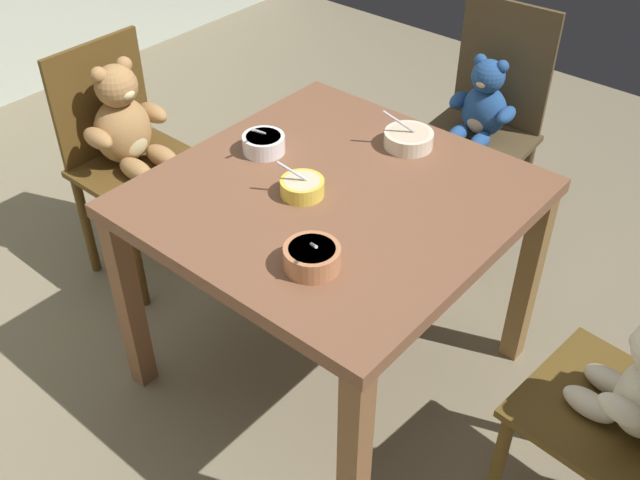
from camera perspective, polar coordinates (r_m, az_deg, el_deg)
ground_plane at (r=2.57m, az=0.86°, el=-9.85°), size 5.20×5.20×0.04m
dining_table at (r=2.14m, az=1.02°, el=1.71°), size 0.98×0.97×0.72m
teddy_chair_far_center at (r=2.73m, az=-14.71°, el=7.76°), size 0.42×0.36×0.88m
teddy_chair_near_right at (r=2.88m, az=12.38°, el=9.19°), size 0.44×0.43×0.94m
porridge_bowl_terracotta_near_left at (r=1.80m, az=-0.62°, el=-1.32°), size 0.14×0.14×0.13m
porridge_bowl_yellow_center at (r=2.06m, az=-1.38°, el=4.11°), size 0.12×0.12×0.11m
porridge_bowl_white_far_center at (r=2.25m, az=-4.37°, el=7.44°), size 0.13×0.13×0.12m
porridge_bowl_cream_near_right at (r=2.29m, az=6.84°, el=7.76°), size 0.15×0.15×0.12m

